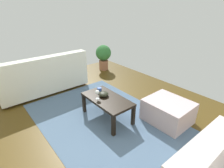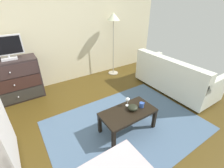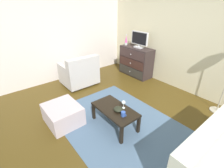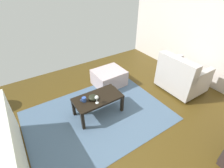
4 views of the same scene
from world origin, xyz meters
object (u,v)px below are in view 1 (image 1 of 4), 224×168
Objects in this scene: mug at (99,90)px; potted_plant at (103,55)px; wine_glass at (97,92)px; bowl_decorative at (104,94)px; ottoman at (168,111)px; coffee_table at (107,101)px; couch_large at (42,77)px.

potted_plant is (1.73, -1.39, 0.01)m from mug.
wine_glass is 2.45m from potted_plant.
bowl_decorative reaches higher than ottoman.
coffee_table is 0.13m from bowl_decorative.
couch_large is at bearing 18.06° from mug.
coffee_table is 0.48× the size of couch_large.
couch_large is (1.64, 0.45, -0.09)m from bowl_decorative.
ottoman is 2.79m from potted_plant.
wine_glass is at bearing 136.84° from mug.
mug reaches higher than coffee_table.
bowl_decorative is at bearing -86.70° from wine_glass.
ottoman is (-0.96, -0.69, -0.24)m from mug.
mug is at bearing -43.16° from wine_glass.
ottoman is (-0.79, -0.72, -0.24)m from bowl_decorative.
ottoman is at bearing -132.65° from wine_glass.
ottoman is (-2.43, -1.17, -0.15)m from couch_large.
couch_large is at bearing 97.80° from potted_plant.
bowl_decorative is 2.37m from potted_plant.
wine_glass is 0.94× the size of bowl_decorative.
ottoman is at bearing -134.10° from coffee_table.
potted_plant reaches higher than wine_glass.
couch_large is 2.70m from ottoman.
wine_glass reaches higher than mug.
coffee_table is at bearing 45.90° from ottoman.
couch_large reaches higher than ottoman.
mug is 2.22m from potted_plant.
potted_plant is at bearing -14.48° from ottoman.
wine_glass is 1.68m from couch_large.
ottoman is at bearing 165.52° from potted_plant.
bowl_decorative reaches higher than coffee_table.
mug is 1.55m from couch_large.
wine_glass reaches higher than coffee_table.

